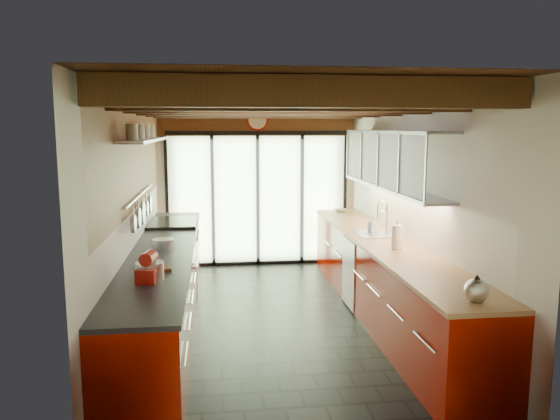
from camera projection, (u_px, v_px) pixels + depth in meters
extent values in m
plane|color=black|center=(277.00, 321.00, 6.35)|extent=(5.50, 5.50, 0.00)
plane|color=silver|center=(257.00, 186.00, 8.86)|extent=(3.20, 0.00, 3.20)
plane|color=silver|center=(327.00, 276.00, 3.46)|extent=(3.20, 0.00, 3.20)
plane|color=silver|center=(132.00, 214.00, 5.97)|extent=(0.00, 5.50, 5.50)
plane|color=silver|center=(413.00, 209.00, 6.35)|extent=(0.00, 5.50, 5.50)
plane|color=#472814|center=(277.00, 94.00, 5.96)|extent=(5.50, 5.50, 0.00)
cube|color=#593316|center=(314.00, 92.00, 3.77)|extent=(3.14, 0.14, 0.22)
cube|color=#593316|center=(295.00, 98.00, 4.66)|extent=(3.14, 0.14, 0.22)
cube|color=#593316|center=(282.00, 103.00, 5.54)|extent=(3.14, 0.14, 0.22)
cube|color=#593316|center=(272.00, 106.00, 6.42)|extent=(3.14, 0.14, 0.22)
cube|color=#593316|center=(265.00, 109.00, 7.31)|extent=(3.14, 0.14, 0.22)
cube|color=#593316|center=(260.00, 111.00, 8.19)|extent=(3.14, 0.14, 0.22)
cube|color=brown|center=(257.00, 120.00, 8.66)|extent=(3.14, 0.06, 0.50)
plane|color=brown|center=(135.00, 151.00, 6.07)|extent=(0.00, 4.90, 4.90)
plane|color=#C6EAAD|center=(258.00, 199.00, 8.88)|extent=(2.90, 0.00, 2.90)
cube|color=black|center=(167.00, 201.00, 8.69)|extent=(0.05, 0.04, 2.15)
cube|color=black|center=(345.00, 198.00, 9.04)|extent=(0.05, 0.04, 2.15)
cube|color=black|center=(258.00, 200.00, 8.83)|extent=(0.06, 0.05, 2.15)
cube|color=black|center=(257.00, 133.00, 8.67)|extent=(2.90, 0.05, 0.06)
cylinder|color=#AF1B0E|center=(257.00, 120.00, 8.62)|extent=(0.34, 0.04, 0.34)
cylinder|color=beige|center=(258.00, 120.00, 8.60)|extent=(0.28, 0.02, 0.28)
cube|color=#9C0F00|center=(165.00, 289.00, 6.14)|extent=(0.65, 5.00, 0.88)
cube|color=black|center=(163.00, 249.00, 6.07)|extent=(0.68, 5.00, 0.04)
cube|color=silver|center=(174.00, 258.00, 7.56)|extent=(0.66, 0.90, 0.90)
cube|color=black|center=(173.00, 223.00, 7.49)|extent=(0.65, 0.90, 0.06)
cube|color=#9C0F00|center=(384.00, 281.00, 6.44)|extent=(0.65, 5.00, 0.88)
cube|color=tan|center=(385.00, 243.00, 6.37)|extent=(0.68, 5.00, 0.04)
cube|color=white|center=(349.00, 273.00, 6.79)|extent=(0.02, 0.60, 0.84)
cube|color=silver|center=(375.00, 234.00, 6.76)|extent=(0.45, 0.52, 0.02)
cylinder|color=silver|center=(387.00, 220.00, 6.75)|extent=(0.02, 0.02, 0.34)
torus|color=silver|center=(383.00, 207.00, 6.72)|extent=(0.14, 0.02, 0.14)
plane|color=silver|center=(378.00, 160.00, 6.52)|extent=(0.00, 3.00, 3.00)
cube|color=#9EA0A5|center=(391.00, 188.00, 6.59)|extent=(0.34, 3.00, 0.03)
cube|color=#9EA0A5|center=(393.00, 132.00, 6.49)|extent=(0.34, 3.00, 0.03)
cylinder|color=silver|center=(141.00, 195.00, 6.25)|extent=(0.02, 2.20, 0.02)
cube|color=silver|center=(145.00, 140.00, 6.06)|extent=(0.28, 2.60, 0.03)
cylinder|color=silver|center=(133.00, 224.00, 5.39)|extent=(0.04, 0.18, 0.18)
cylinder|color=silver|center=(138.00, 218.00, 5.74)|extent=(0.04, 0.22, 0.22)
cylinder|color=silver|center=(142.00, 213.00, 6.08)|extent=(0.04, 0.26, 0.26)
cylinder|color=silver|center=(146.00, 208.00, 6.42)|extent=(0.04, 0.18, 0.18)
cylinder|color=silver|center=(150.00, 204.00, 6.77)|extent=(0.04, 0.22, 0.22)
cube|color=#B1160E|center=(149.00, 274.00, 4.71)|extent=(0.22, 0.32, 0.13)
cylinder|color=#B1160E|center=(148.00, 258.00, 4.67)|extent=(0.15, 0.21, 0.11)
cylinder|color=silver|center=(150.00, 268.00, 4.76)|extent=(0.17, 0.17, 0.13)
cylinder|color=silver|center=(150.00, 271.00, 4.74)|extent=(0.30, 0.30, 0.16)
cylinder|color=silver|center=(163.00, 243.00, 6.04)|extent=(0.29, 0.29, 0.09)
cube|color=brown|center=(155.00, 267.00, 5.12)|extent=(0.33, 0.40, 0.03)
sphere|color=silver|center=(477.00, 290.00, 4.15)|extent=(0.23, 0.23, 0.19)
cone|color=black|center=(477.00, 277.00, 4.13)|extent=(0.09, 0.09, 0.05)
cylinder|color=silver|center=(470.00, 285.00, 4.24)|extent=(0.04, 0.07, 0.04)
cylinder|color=white|center=(397.00, 237.00, 5.94)|extent=(0.15, 0.15, 0.26)
cylinder|color=silver|center=(397.00, 223.00, 5.92)|extent=(0.03, 0.03, 0.05)
imported|color=silver|center=(373.00, 225.00, 6.83)|extent=(0.12, 0.12, 0.22)
imported|color=silver|center=(341.00, 210.00, 8.57)|extent=(0.20, 0.20, 0.05)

